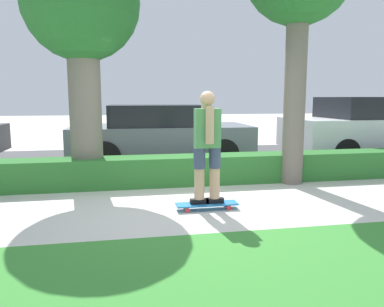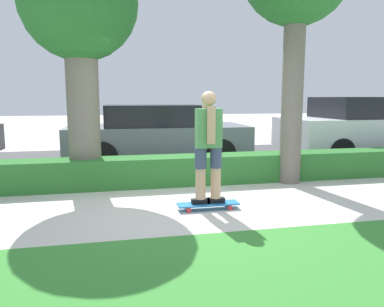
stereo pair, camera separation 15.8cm
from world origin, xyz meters
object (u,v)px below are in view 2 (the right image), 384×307
object	(u,v)px
parked_car_middle	(156,133)
parked_car_rear	(369,127)
skater_person	(208,145)
tree_near	(79,12)
skateboard	(208,204)

from	to	relation	value
parked_car_middle	parked_car_rear	world-z (taller)	parked_car_rear
skater_person	tree_near	bearing A→B (deg)	134.22
parked_car_middle	parked_car_rear	xyz separation A→B (m)	(5.51, -0.18, 0.07)
skateboard	parked_car_middle	distance (m)	3.77
parked_car_middle	parked_car_rear	distance (m)	5.51
tree_near	parked_car_middle	xyz separation A→B (m)	(1.48, 1.87, -2.24)
skateboard	tree_near	size ratio (longest dim) A/B	0.21
tree_near	parked_car_rear	world-z (taller)	tree_near
tree_near	skateboard	bearing A→B (deg)	-45.78
skateboard	tree_near	bearing A→B (deg)	134.22
skateboard	parked_car_middle	bearing A→B (deg)	94.51
skateboard	skater_person	xyz separation A→B (m)	(0.00, -0.00, 0.85)
skater_person	parked_car_rear	bearing A→B (deg)	33.99
parked_car_rear	tree_near	bearing A→B (deg)	-166.92
parked_car_middle	parked_car_rear	size ratio (longest dim) A/B	0.89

